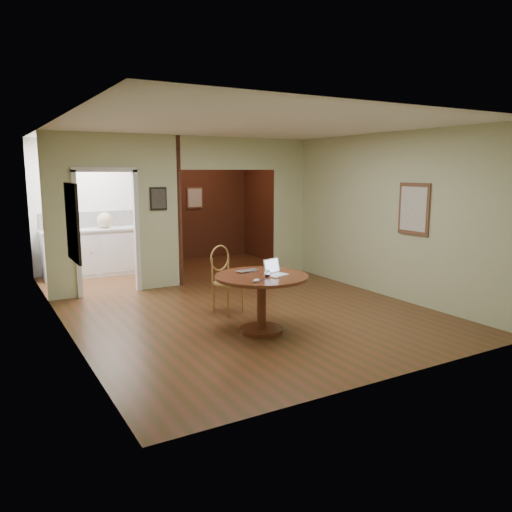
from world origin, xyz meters
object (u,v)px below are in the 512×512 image
dining_table (261,290)px  open_laptop (274,270)px  closed_laptop (250,271)px  chair (225,276)px

dining_table → open_laptop: (0.15, -0.06, 0.25)m
open_laptop → closed_laptop: bearing=105.6°
chair → open_laptop: size_ratio=2.96×
dining_table → chair: 1.04m
dining_table → chair: size_ratio=1.20×
closed_laptop → open_laptop: bearing=-64.9°
chair → open_laptop: (0.17, -1.10, 0.26)m
dining_table → chair: chair is taller
closed_laptop → chair: bearing=78.8°
dining_table → closed_laptop: (-0.05, 0.23, 0.21)m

